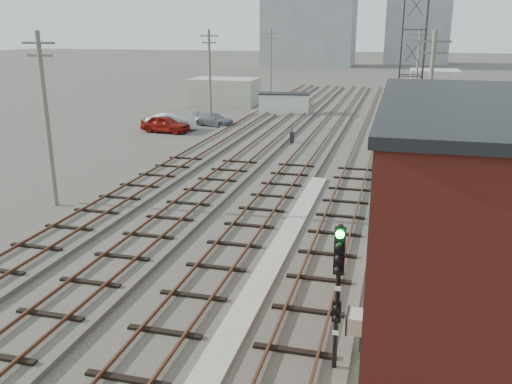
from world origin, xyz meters
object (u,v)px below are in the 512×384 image
(car_silver, at_px, (171,122))
(site_trailer, at_px, (284,104))
(car_red, at_px, (165,124))
(car_grey, at_px, (214,119))
(switch_stand, at_px, (292,137))
(signal_mast, at_px, (338,288))

(car_silver, bearing_deg, site_trailer, -55.35)
(car_red, xyz_separation_m, car_grey, (3.13, 4.41, -0.16))
(switch_stand, bearing_deg, site_trailer, 112.89)
(car_red, distance_m, car_silver, 1.01)
(site_trailer, xyz_separation_m, car_grey, (-5.10, -8.84, -0.56))
(signal_mast, distance_m, site_trailer, 46.67)
(site_trailer, height_order, car_silver, site_trailer)
(car_red, bearing_deg, site_trailer, -25.41)
(car_red, height_order, car_silver, car_silver)
(signal_mast, xyz_separation_m, switch_stand, (-7.06, 29.88, -2.04))
(signal_mast, xyz_separation_m, car_silver, (-19.07, 33.08, -1.83))
(car_grey, bearing_deg, car_red, 158.59)
(car_red, bearing_deg, car_grey, -28.96)
(site_trailer, bearing_deg, car_red, -130.15)
(site_trailer, xyz_separation_m, car_silver, (-8.09, -12.25, -0.40))
(car_red, bearing_deg, signal_mast, -142.67)
(signal_mast, bearing_deg, car_grey, 113.77)
(signal_mast, xyz_separation_m, car_red, (-19.21, 32.08, -1.83))
(switch_stand, distance_m, car_silver, 12.43)
(switch_stand, height_order, car_grey, switch_stand)
(switch_stand, height_order, site_trailer, site_trailer)
(car_grey, bearing_deg, site_trailer, -15.99)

